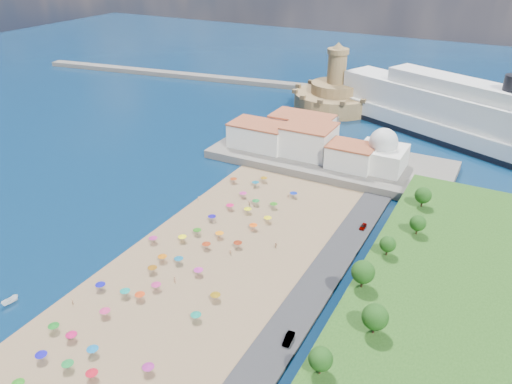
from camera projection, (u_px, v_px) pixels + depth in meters
The scene contains 12 objects.
ground at pixel (200, 251), 137.10m from camera, with size 700.00×700.00×0.00m, color #071938.
terrace at pixel (329, 160), 189.41m from camera, with size 90.00×36.00×3.00m, color #59544C.
jetty at pixel (311, 124), 226.19m from camera, with size 18.00×70.00×2.40m, color #59544C.
breakwater at pixel (190, 76), 302.45m from camera, with size 200.00×7.00×2.60m, color #59544C.
waterfront_buildings at pixel (299, 137), 192.45m from camera, with size 57.00×29.00×11.00m.
domed_building at pixel (382, 153), 176.03m from camera, with size 16.00×16.00×15.00m.
fortress at pixel (335, 95), 247.17m from camera, with size 40.00×40.00×32.40m.
cruise_ship at pixel (459, 119), 207.02m from camera, with size 140.12×76.78×31.36m.
beach_parasols at pixel (173, 266), 127.29m from camera, with size 31.79×113.45×2.20m.
beachgoers at pixel (183, 260), 131.49m from camera, with size 36.18×93.40×1.85m.
parked_cars at pixel (295, 330), 107.98m from camera, with size 2.04×81.22×1.43m.
hillside_trees at pixel (361, 306), 101.85m from camera, with size 11.99×106.50×7.44m.
Camera 1 is at (67.40, -93.56, 77.47)m, focal length 35.00 mm.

